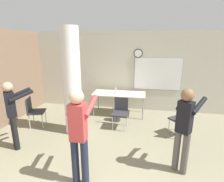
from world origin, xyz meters
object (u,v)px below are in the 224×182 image
object	(u,v)px
person_watching_back	(12,110)
person_playing_front	(79,131)
bottle_on_table	(116,91)
person_playing_side	(185,125)
chair_by_left_wall	(34,110)
chair_mid_room	(182,118)
chair_table_front	(120,111)
folding_table	(119,95)

from	to	relation	value
person_watching_back	person_playing_front	bearing A→B (deg)	-22.48
bottle_on_table	person_playing_side	bearing A→B (deg)	-56.36
chair_by_left_wall	chair_mid_room	xyz separation A→B (m)	(4.14, 0.15, 0.00)
chair_by_left_wall	chair_mid_room	size ratio (longest dim) A/B	1.00
bottle_on_table	person_watching_back	bearing A→B (deg)	-129.65
bottle_on_table	chair_table_front	size ratio (longest dim) A/B	0.29
person_playing_front	person_watching_back	xyz separation A→B (m)	(-1.86, 0.77, -0.08)
chair_mid_room	chair_table_front	bearing A→B (deg)	171.70
chair_mid_room	person_playing_side	world-z (taller)	person_playing_side
person_playing_side	chair_table_front	bearing A→B (deg)	130.55
folding_table	bottle_on_table	distance (m)	0.19
folding_table	chair_table_front	world-z (taller)	chair_table_front
bottle_on_table	person_playing_front	size ratio (longest dim) A/B	0.15
person_playing_side	chair_by_left_wall	bearing A→B (deg)	162.49
chair_by_left_wall	person_watching_back	world-z (taller)	person_watching_back
bottle_on_table	person_playing_side	world-z (taller)	person_playing_side
folding_table	person_playing_side	world-z (taller)	person_playing_side
bottle_on_table	person_playing_side	size ratio (longest dim) A/B	0.15
chair_table_front	person_playing_front	bearing A→B (deg)	-99.81
folding_table	bottle_on_table	world-z (taller)	bottle_on_table
chair_by_left_wall	person_playing_front	bearing A→B (deg)	-41.42
bottle_on_table	folding_table	bearing A→B (deg)	33.31
folding_table	person_playing_front	bearing A→B (deg)	-93.69
bottle_on_table	person_playing_front	distance (m)	3.14
chair_mid_room	person_playing_front	distance (m)	2.90
person_playing_side	person_playing_front	bearing A→B (deg)	-160.10
person_watching_back	folding_table	bearing A→B (deg)	49.67
bottle_on_table	chair_table_front	world-z (taller)	bottle_on_table
folding_table	bottle_on_table	bearing A→B (deg)	-146.69
folding_table	person_watching_back	distance (m)	3.21
folding_table	bottle_on_table	size ratio (longest dim) A/B	6.92
chair_mid_room	person_watching_back	world-z (taller)	person_watching_back
chair_table_front	folding_table	bearing A→B (deg)	100.61
chair_by_left_wall	folding_table	bearing A→B (deg)	30.28
bottle_on_table	person_watching_back	xyz separation A→B (m)	(-1.96, -2.37, 0.08)
chair_table_front	person_playing_side	xyz separation A→B (m)	(1.37, -1.61, 0.46)
chair_table_front	person_playing_side	bearing A→B (deg)	-49.45
chair_mid_room	person_playing_front	xyz separation A→B (m)	(-2.04, -2.00, 0.50)
folding_table	person_watching_back	bearing A→B (deg)	-130.33
chair_table_front	chair_by_left_wall	bearing A→B (deg)	-171.20
person_playing_front	person_playing_side	bearing A→B (deg)	19.90
folding_table	chair_table_front	bearing A→B (deg)	-79.39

